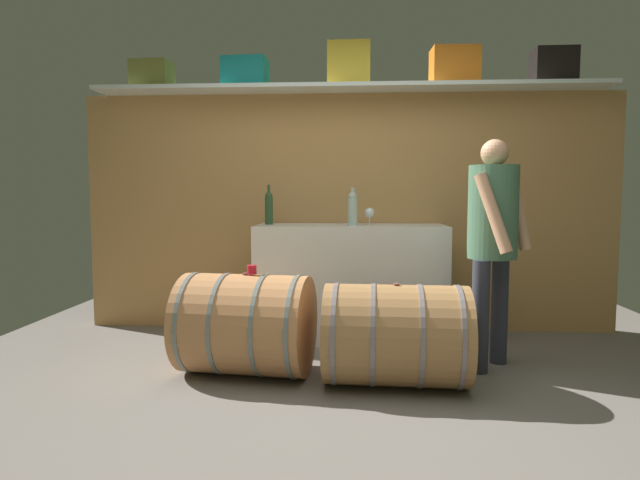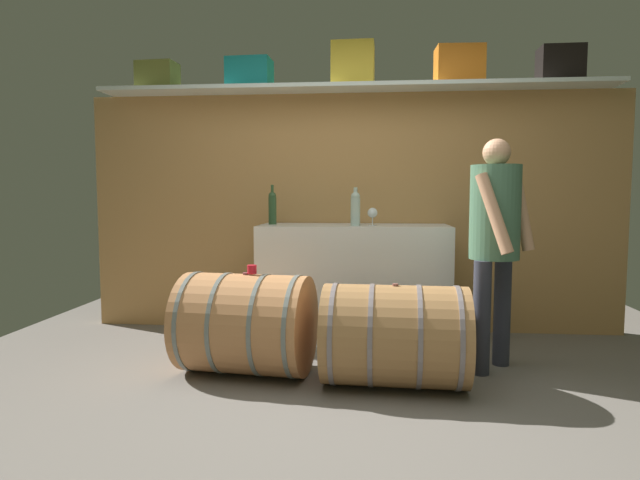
{
  "view_description": "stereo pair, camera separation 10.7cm",
  "coord_description": "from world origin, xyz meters",
  "px_view_note": "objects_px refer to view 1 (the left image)",
  "views": [
    {
      "loc": [
        0.04,
        -2.61,
        1.17
      ],
      "look_at": [
        -0.17,
        0.83,
        0.87
      ],
      "focal_mm": 29.92,
      "sensor_mm": 36.0,
      "label": 1
    },
    {
      "loc": [
        0.14,
        -2.61,
        1.17
      ],
      "look_at": [
        -0.17,
        0.83,
        0.87
      ],
      "focal_mm": 29.92,
      "sensor_mm": 36.0,
      "label": 2
    }
  ],
  "objects_px": {
    "toolcase_teal": "(245,73)",
    "toolcase_black": "(553,67)",
    "toolcase_yellow": "(349,65)",
    "wine_barrel_far": "(396,335)",
    "winemaker_pouring": "(493,229)",
    "tasting_cup": "(252,270)",
    "wine_glass": "(369,213)",
    "wine_bottle_clear": "(353,208)",
    "toolcase_olive": "(152,75)",
    "wine_bottle_green": "(269,207)",
    "wine_barrel_near": "(246,324)",
    "work_cabinet": "(350,282)",
    "toolcase_orange": "(454,67)"
  },
  "relations": [
    {
      "from": "wine_bottle_clear",
      "to": "wine_barrel_near",
      "type": "distance_m",
      "value": 1.28
    },
    {
      "from": "wine_barrel_far",
      "to": "winemaker_pouring",
      "type": "distance_m",
      "value": 0.99
    },
    {
      "from": "wine_glass",
      "to": "tasting_cup",
      "type": "height_order",
      "value": "wine_glass"
    },
    {
      "from": "work_cabinet",
      "to": "wine_glass",
      "type": "bearing_deg",
      "value": -20.98
    },
    {
      "from": "toolcase_yellow",
      "to": "winemaker_pouring",
      "type": "bearing_deg",
      "value": -40.27
    },
    {
      "from": "toolcase_orange",
      "to": "winemaker_pouring",
      "type": "relative_size",
      "value": 0.24
    },
    {
      "from": "toolcase_yellow",
      "to": "work_cabinet",
      "type": "distance_m",
      "value": 1.77
    },
    {
      "from": "toolcase_orange",
      "to": "wine_barrel_near",
      "type": "distance_m",
      "value": 2.64
    },
    {
      "from": "wine_bottle_clear",
      "to": "tasting_cup",
      "type": "relative_size",
      "value": 4.92
    },
    {
      "from": "wine_glass",
      "to": "tasting_cup",
      "type": "distance_m",
      "value": 1.2
    },
    {
      "from": "toolcase_yellow",
      "to": "winemaker_pouring",
      "type": "height_order",
      "value": "toolcase_yellow"
    },
    {
      "from": "toolcase_olive",
      "to": "wine_bottle_green",
      "type": "bearing_deg",
      "value": -5.36
    },
    {
      "from": "wine_glass",
      "to": "tasting_cup",
      "type": "xyz_separation_m",
      "value": [
        -0.78,
        -0.84,
        -0.33
      ]
    },
    {
      "from": "toolcase_black",
      "to": "wine_barrel_near",
      "type": "relative_size",
      "value": 0.36
    },
    {
      "from": "wine_glass",
      "to": "winemaker_pouring",
      "type": "relative_size",
      "value": 0.09
    },
    {
      "from": "wine_barrel_far",
      "to": "winemaker_pouring",
      "type": "relative_size",
      "value": 0.59
    },
    {
      "from": "work_cabinet",
      "to": "winemaker_pouring",
      "type": "relative_size",
      "value": 0.99
    },
    {
      "from": "toolcase_orange",
      "to": "wine_bottle_clear",
      "type": "height_order",
      "value": "toolcase_orange"
    },
    {
      "from": "toolcase_orange",
      "to": "work_cabinet",
      "type": "relative_size",
      "value": 0.25
    },
    {
      "from": "wine_barrel_far",
      "to": "wine_bottle_clear",
      "type": "bearing_deg",
      "value": 108.45
    },
    {
      "from": "toolcase_black",
      "to": "wine_barrel_near",
      "type": "distance_m",
      "value": 3.15
    },
    {
      "from": "toolcase_yellow",
      "to": "tasting_cup",
      "type": "relative_size",
      "value": 5.64
    },
    {
      "from": "wine_barrel_near",
      "to": "wine_bottle_green",
      "type": "bearing_deg",
      "value": 96.38
    },
    {
      "from": "wine_bottle_green",
      "to": "wine_barrel_far",
      "type": "height_order",
      "value": "wine_bottle_green"
    },
    {
      "from": "toolcase_yellow",
      "to": "wine_barrel_near",
      "type": "bearing_deg",
      "value": -119.02
    },
    {
      "from": "wine_glass",
      "to": "wine_bottle_clear",
      "type": "bearing_deg",
      "value": -158.07
    },
    {
      "from": "tasting_cup",
      "to": "winemaker_pouring",
      "type": "relative_size",
      "value": 0.04
    },
    {
      "from": "wine_bottle_clear",
      "to": "toolcase_orange",
      "type": "bearing_deg",
      "value": 20.35
    },
    {
      "from": "wine_barrel_near",
      "to": "wine_bottle_clear",
      "type": "bearing_deg",
      "value": 55.97
    },
    {
      "from": "toolcase_yellow",
      "to": "wine_barrel_far",
      "type": "bearing_deg",
      "value": -74.43
    },
    {
      "from": "wine_bottle_green",
      "to": "winemaker_pouring",
      "type": "relative_size",
      "value": 0.21
    },
    {
      "from": "wine_bottle_clear",
      "to": "wine_bottle_green",
      "type": "bearing_deg",
      "value": 168.71
    },
    {
      "from": "toolcase_yellow",
      "to": "wine_barrel_near",
      "type": "height_order",
      "value": "toolcase_yellow"
    },
    {
      "from": "toolcase_teal",
      "to": "wine_glass",
      "type": "distance_m",
      "value": 1.56
    },
    {
      "from": "wine_barrel_near",
      "to": "winemaker_pouring",
      "type": "xyz_separation_m",
      "value": [
        1.62,
        0.21,
        0.61
      ]
    },
    {
      "from": "toolcase_yellow",
      "to": "winemaker_pouring",
      "type": "distance_m",
      "value": 1.83
    },
    {
      "from": "toolcase_black",
      "to": "wine_barrel_far",
      "type": "bearing_deg",
      "value": -136.17
    },
    {
      "from": "toolcase_teal",
      "to": "toolcase_black",
      "type": "height_order",
      "value": "toolcase_black"
    },
    {
      "from": "work_cabinet",
      "to": "wine_bottle_green",
      "type": "height_order",
      "value": "wine_bottle_green"
    },
    {
      "from": "toolcase_yellow",
      "to": "wine_barrel_far",
      "type": "height_order",
      "value": "toolcase_yellow"
    },
    {
      "from": "toolcase_olive",
      "to": "toolcase_orange",
      "type": "bearing_deg",
      "value": 4.12
    },
    {
      "from": "toolcase_black",
      "to": "wine_bottle_clear",
      "type": "height_order",
      "value": "toolcase_black"
    },
    {
      "from": "toolcase_orange",
      "to": "tasting_cup",
      "type": "height_order",
      "value": "toolcase_orange"
    },
    {
      "from": "wine_bottle_green",
      "to": "tasting_cup",
      "type": "distance_m",
      "value": 1.0
    },
    {
      "from": "toolcase_orange",
      "to": "toolcase_black",
      "type": "height_order",
      "value": "toolcase_orange"
    },
    {
      "from": "toolcase_olive",
      "to": "toolcase_yellow",
      "type": "height_order",
      "value": "toolcase_yellow"
    },
    {
      "from": "toolcase_teal",
      "to": "wine_bottle_clear",
      "type": "relative_size",
      "value": 1.2
    },
    {
      "from": "wine_bottle_clear",
      "to": "tasting_cup",
      "type": "height_order",
      "value": "wine_bottle_clear"
    },
    {
      "from": "toolcase_olive",
      "to": "toolcase_black",
      "type": "relative_size",
      "value": 0.98
    },
    {
      "from": "work_cabinet",
      "to": "wine_bottle_clear",
      "type": "height_order",
      "value": "wine_bottle_clear"
    }
  ]
}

